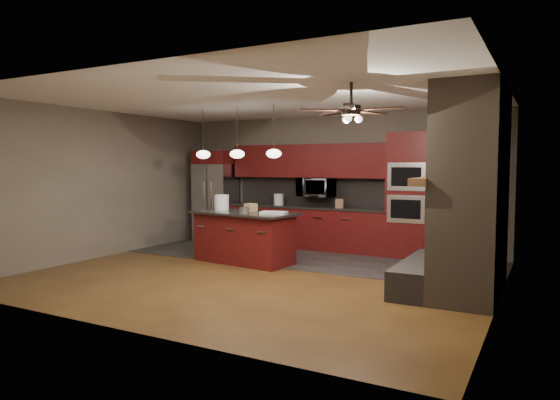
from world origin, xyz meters
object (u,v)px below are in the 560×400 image
Objects in this scene: paint_tray at (274,213)px; cardboard_box at (251,207)px; kitchen_island at (244,237)px; counter_bucket at (279,199)px; refrigerator at (216,196)px; paint_can at (244,210)px; counter_box at (339,203)px; oven_tower at (410,195)px; microwave at (316,187)px; white_bucket at (222,203)px.

cardboard_box is at bearing 144.66° from paint_tray.
counter_bucket is at bearing 107.48° from kitchen_island.
counter_bucket is at bearing 2.91° from refrigerator.
refrigerator is 3.25m from paint_tray.
counter_box reaches higher than paint_can.
oven_tower is 5.40× the size of paint_tray.
microwave reaches higher than kitchen_island.
cardboard_box is 1.26× the size of counter_box.
oven_tower is at bearing 0.95° from refrigerator.
white_bucket is 1.30× the size of cardboard_box.
counter_bucket is at bearing 102.75° from paint_can.
refrigerator is 2.74m from kitchen_island.
counter_box is (-1.41, -0.04, -0.20)m from oven_tower.
oven_tower is 10.67× the size of cardboard_box.
oven_tower is 1.98m from microwave.
paint_tray is (2.61, -1.94, -0.10)m from refrigerator.
oven_tower is at bearing -0.15° from counter_bucket.
refrigerator reaches higher than white_bucket.
white_bucket is 0.75m from paint_can.
counter_box is at bearing 85.06° from cardboard_box.
paint_can is (-0.38, -2.21, -0.33)m from microwave.
oven_tower reaches higher than cardboard_box.
cardboard_box is (-0.50, -1.81, -0.31)m from microwave.
microwave is at bearing 80.25° from paint_can.
paint_can is 0.42m from cardboard_box.
paint_can is at bearing -44.90° from refrigerator.
cardboard_box reaches higher than paint_can.
oven_tower is 14.84× the size of paint_can.
counter_bucket is at bearing -176.71° from microwave.
refrigerator reaches higher than microwave.
paint_tray is 2.48× the size of counter_box.
white_bucket is 2.44m from counter_box.
paint_tray is at bearing -63.56° from counter_bucket.
refrigerator is 9.34× the size of cardboard_box.
counter_box is at bearing -10.11° from microwave.
refrigerator is at bearing 143.82° from kitchen_island.
kitchen_island is (-2.51, -1.93, -0.73)m from oven_tower.
oven_tower is at bearing 35.08° from paint_tray.
counter_box is at bearing 65.31° from paint_tray.
kitchen_island is at bearing -142.42° from oven_tower.
paint_can is at bearing -177.48° from paint_tray.
microwave is 3.28× the size of cardboard_box.
kitchen_island is 0.56m from cardboard_box.
paint_can is at bearing -46.91° from cardboard_box.
counter_box is (1.06, 1.71, -0.00)m from cardboard_box.
paint_tray is at bearing -7.29° from white_bucket.
counter_box is at bearing 65.99° from paint_can.
paint_can is 0.90× the size of counter_box.
oven_tower is 3.25× the size of microwave.
refrigerator reaches higher than paint_tray.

